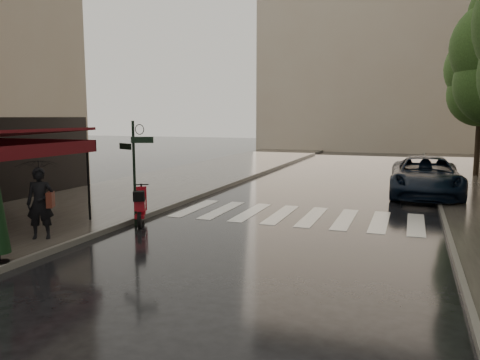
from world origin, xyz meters
The scene contains 10 objects.
ground centered at (0.00, 0.00, 0.00)m, with size 120.00×120.00×0.00m, color black.
sidewalk_near centered at (-4.50, 12.00, 0.06)m, with size 6.00×60.00×0.12m, color #38332D.
curb_near centered at (-1.45, 12.00, 0.07)m, with size 0.12×60.00×0.16m, color #595651.
curb_far centered at (7.45, 12.00, 0.07)m, with size 0.12×60.00×0.16m, color #595651.
crosswalk centered at (2.98, 6.00, 0.01)m, with size 7.85×3.20×0.01m.
signpost centered at (-1.19, 3.00, 1.83)m, with size 1.17×0.29×3.10m.
backdrop_building centered at (3.00, 38.00, 10.00)m, with size 22.00×6.00×20.00m, color tan.
pedestrian_with_umbrella centered at (-2.36, 0.48, 1.81)m, with size 1.48×1.49×2.54m.
scooter centered at (-1.16, 3.21, 0.52)m, with size 0.97×1.56×1.13m.
parked_car centered at (7.00, 11.57, 0.81)m, with size 2.68×5.81×1.61m, color black.
Camera 1 is at (6.43, -8.72, 3.20)m, focal length 35.00 mm.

